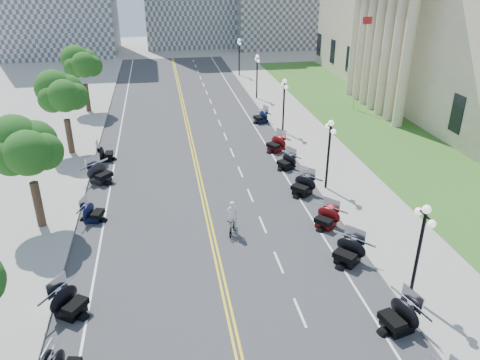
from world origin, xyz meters
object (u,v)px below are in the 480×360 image
motorcycle_n_3 (399,315)px  bicycle (232,225)px  cyclist_rider (232,204)px  flagpole (358,63)px

motorcycle_n_3 → bicycle: 10.81m
bicycle → cyclist_rider: (0.00, 0.00, 1.41)m
flagpole → bicycle: flagpole is taller
motorcycle_n_3 → bicycle: motorcycle_n_3 is taller
flagpole → motorcycle_n_3: bearing=-109.0°
motorcycle_n_3 → bicycle: (-5.86, 9.08, -0.23)m
bicycle → cyclist_rider: 1.41m
cyclist_rider → motorcycle_n_3: bearing=122.8°
motorcycle_n_3 → cyclist_rider: size_ratio=1.22×
bicycle → cyclist_rider: size_ratio=0.99×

